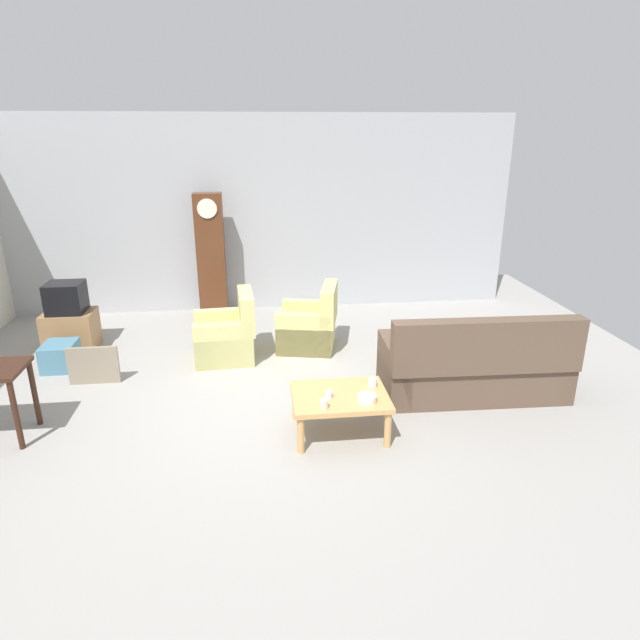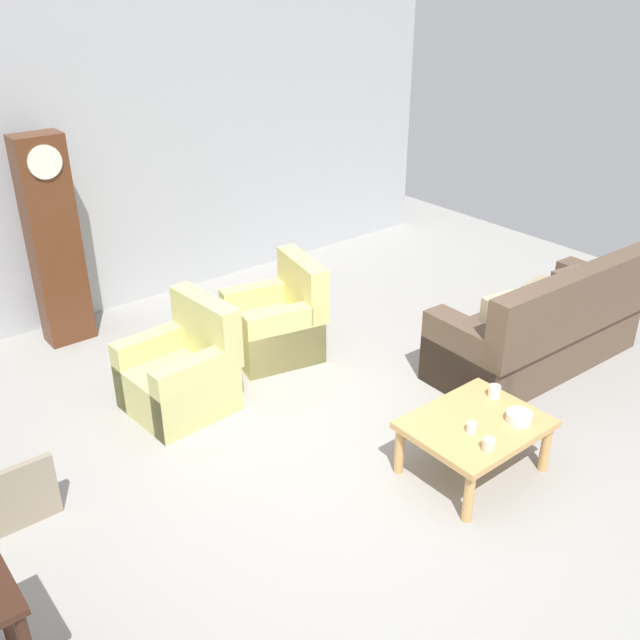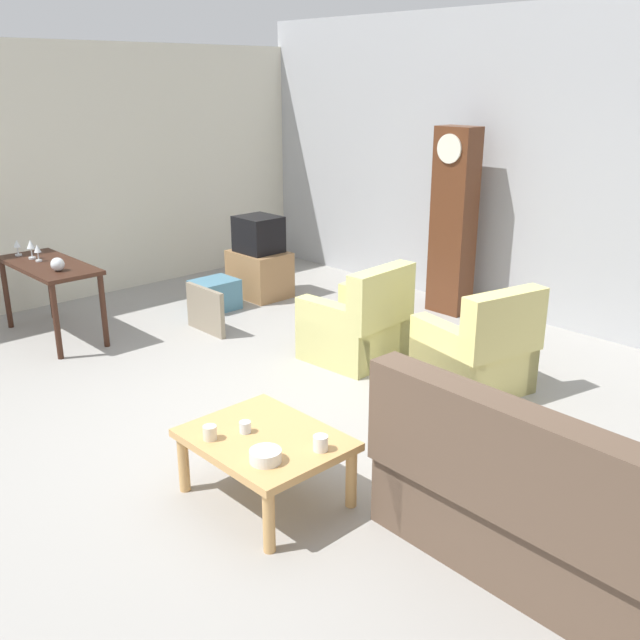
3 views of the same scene
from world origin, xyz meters
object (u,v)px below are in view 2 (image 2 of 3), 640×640
(couch_floral, at_px, (541,331))
(framed_picture_leaning, at_px, (11,501))
(cup_blue_rimmed, at_px, (472,427))
(coffee_table_wood, at_px, (475,429))
(cup_cream_tall, at_px, (489,445))
(cup_white_porcelain, at_px, (494,391))
(grandfather_clock, at_px, (54,242))
(bowl_white_stacked, at_px, (519,417))
(armchair_olive_far, at_px, (277,324))
(armchair_olive_near, at_px, (182,374))

(couch_floral, height_order, framed_picture_leaning, couch_floral)
(cup_blue_rimmed, bearing_deg, couch_floral, 21.01)
(coffee_table_wood, height_order, cup_cream_tall, cup_cream_tall)
(coffee_table_wood, xyz_separation_m, cup_white_porcelain, (0.36, 0.13, 0.11))
(grandfather_clock, distance_m, bowl_white_stacked, 4.45)
(grandfather_clock, bearing_deg, cup_white_porcelain, -63.48)
(armchair_olive_far, height_order, grandfather_clock, grandfather_clock)
(armchair_olive_far, relative_size, coffee_table_wood, 0.97)
(couch_floral, relative_size, bowl_white_stacked, 11.51)
(grandfather_clock, height_order, framed_picture_leaning, grandfather_clock)
(armchair_olive_near, distance_m, grandfather_clock, 1.94)
(grandfather_clock, xyz_separation_m, cup_blue_rimmed, (1.39, -3.92, -0.54))
(armchair_olive_near, distance_m, coffee_table_wood, 2.41)
(cup_blue_rimmed, xyz_separation_m, cup_cream_tall, (-0.08, -0.21, 0.01))
(framed_picture_leaning, bearing_deg, cup_cream_tall, -33.87)
(armchair_olive_near, relative_size, cup_white_porcelain, 10.01)
(armchair_olive_far, bearing_deg, bowl_white_stacked, -83.04)
(armchair_olive_far, height_order, coffee_table_wood, armchair_olive_far)
(couch_floral, bearing_deg, cup_cream_tall, -154.33)
(framed_picture_leaning, height_order, bowl_white_stacked, bowl_white_stacked)
(armchair_olive_near, bearing_deg, bowl_white_stacked, -57.35)
(armchair_olive_far, xyz_separation_m, cup_cream_tall, (-0.13, -2.59, 0.17))
(cup_white_porcelain, height_order, cup_blue_rimmed, cup_white_porcelain)
(grandfather_clock, distance_m, cup_white_porcelain, 4.21)
(coffee_table_wood, bearing_deg, armchair_olive_far, 91.70)
(cup_white_porcelain, bearing_deg, coffee_table_wood, -160.18)
(grandfather_clock, xyz_separation_m, bowl_white_stacked, (1.74, -4.05, -0.54))
(armchair_olive_near, height_order, framed_picture_leaning, armchair_olive_near)
(cup_cream_tall, bearing_deg, coffee_table_wood, 53.76)
(armchair_olive_far, bearing_deg, grandfather_clock, 133.08)
(cup_cream_tall, distance_m, bowl_white_stacked, 0.44)
(framed_picture_leaning, distance_m, bowl_white_stacked, 3.48)
(cup_blue_rimmed, bearing_deg, cup_white_porcelain, 21.29)
(cup_blue_rimmed, bearing_deg, cup_cream_tall, -109.79)
(cup_cream_tall, bearing_deg, grandfather_clock, 107.61)
(grandfather_clock, relative_size, cup_cream_tall, 22.87)
(coffee_table_wood, height_order, bowl_white_stacked, bowl_white_stacked)
(cup_white_porcelain, bearing_deg, bowl_white_stacked, -110.80)
(armchair_olive_far, height_order, bowl_white_stacked, armchair_olive_far)
(armchair_olive_far, relative_size, cup_blue_rimmed, 13.06)
(framed_picture_leaning, height_order, cup_blue_rimmed, cup_blue_rimmed)
(cup_cream_tall, bearing_deg, couch_floral, 25.67)
(armchair_olive_far, bearing_deg, cup_cream_tall, -92.77)
(armchair_olive_near, relative_size, cup_cream_tall, 10.43)
(couch_floral, height_order, coffee_table_wood, couch_floral)
(coffee_table_wood, relative_size, bowl_white_stacked, 5.20)
(couch_floral, height_order, armchair_olive_far, couch_floral)
(coffee_table_wood, xyz_separation_m, grandfather_clock, (-1.51, 3.87, 0.64))
(couch_floral, relative_size, cup_blue_rimmed, 29.66)
(framed_picture_leaning, relative_size, cup_white_porcelain, 6.53)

